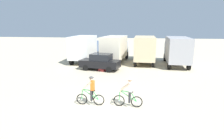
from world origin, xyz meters
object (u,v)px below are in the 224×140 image
(cyclist_orange_shirt, at_px, (91,92))
(cyclist_cowboy_hat, at_px, (129,93))
(box_truck_grey_hauler, at_px, (177,50))
(box_truck_white_box, at_px, (85,47))
(box_truck_cream_rv, at_px, (115,48))
(box_truck_tan_camper, at_px, (144,48))
(sedan_parked, at_px, (100,62))
(supply_crate, at_px, (102,68))

(cyclist_orange_shirt, height_order, cyclist_cowboy_hat, same)
(box_truck_grey_hauler, bearing_deg, cyclist_cowboy_hat, -111.52)
(box_truck_white_box, relative_size, cyclist_cowboy_hat, 3.73)
(box_truck_white_box, distance_m, box_truck_cream_rv, 4.02)
(box_truck_grey_hauler, relative_size, cyclist_cowboy_hat, 3.76)
(box_truck_tan_camper, height_order, sedan_parked, box_truck_tan_camper)
(sedan_parked, height_order, supply_crate, sedan_parked)
(box_truck_white_box, bearing_deg, box_truck_cream_rv, 2.52)
(box_truck_tan_camper, relative_size, cyclist_cowboy_hat, 3.74)
(box_truck_white_box, distance_m, sedan_parked, 5.47)
(box_truck_white_box, height_order, sedan_parked, box_truck_white_box)
(box_truck_white_box, xyz_separation_m, cyclist_orange_shirt, (4.20, -13.57, -1.03))
(cyclist_cowboy_hat, bearing_deg, box_truck_tan_camper, 84.75)
(supply_crate, bearing_deg, box_truck_grey_hauler, 26.42)
(box_truck_cream_rv, relative_size, cyclist_cowboy_hat, 3.83)
(box_truck_grey_hauler, distance_m, cyclist_orange_shirt, 14.66)
(box_truck_cream_rv, bearing_deg, cyclist_cowboy_hat, -79.86)
(sedan_parked, bearing_deg, cyclist_orange_shirt, -82.20)
(box_truck_white_box, xyz_separation_m, supply_crate, (3.24, -4.95, -1.60))
(box_truck_cream_rv, height_order, box_truck_grey_hauler, same)
(supply_crate, bearing_deg, box_truck_white_box, 123.23)
(box_truck_white_box, distance_m, cyclist_orange_shirt, 14.24)
(box_truck_cream_rv, distance_m, cyclist_orange_shirt, 13.79)
(box_truck_tan_camper, bearing_deg, sedan_parked, -136.38)
(box_truck_white_box, height_order, cyclist_orange_shirt, box_truck_white_box)
(box_truck_grey_hauler, xyz_separation_m, cyclist_orange_shirt, (-7.25, -12.70, -1.03))
(box_truck_tan_camper, height_order, cyclist_cowboy_hat, box_truck_tan_camper)
(box_truck_tan_camper, distance_m, cyclist_cowboy_hat, 13.66)
(box_truck_cream_rv, height_order, cyclist_orange_shirt, box_truck_cream_rv)
(box_truck_white_box, relative_size, cyclist_orange_shirt, 3.73)
(box_truck_grey_hauler, relative_size, cyclist_orange_shirt, 3.76)
(sedan_parked, bearing_deg, supply_crate, -58.46)
(box_truck_grey_hauler, xyz_separation_m, sedan_parked, (-8.49, -3.62, -0.99))
(box_truck_tan_camper, relative_size, box_truck_grey_hauler, 0.99)
(sedan_parked, xyz_separation_m, cyclist_orange_shirt, (1.24, -9.08, -0.04))
(box_truck_white_box, distance_m, cyclist_cowboy_hat, 15.02)
(cyclist_orange_shirt, distance_m, cyclist_cowboy_hat, 2.26)
(box_truck_cream_rv, distance_m, supply_crate, 5.43)
(box_truck_tan_camper, height_order, box_truck_grey_hauler, same)
(cyclist_cowboy_hat, bearing_deg, box_truck_white_box, 115.56)
(box_truck_white_box, xyz_separation_m, box_truck_tan_camper, (7.71, 0.04, 0.00))
(cyclist_orange_shirt, xyz_separation_m, cyclist_cowboy_hat, (2.26, 0.05, 0.00))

